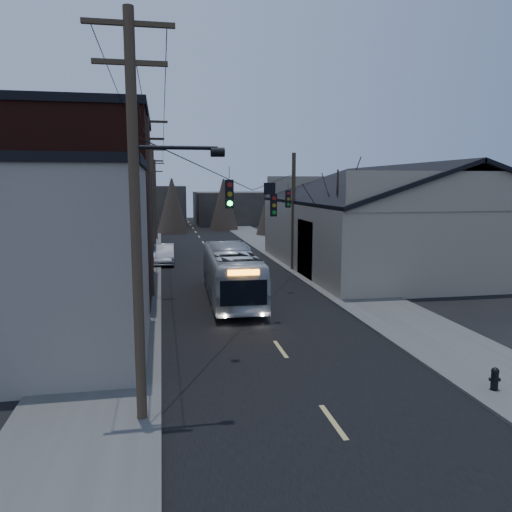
% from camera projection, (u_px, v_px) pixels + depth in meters
% --- Properties ---
extents(ground, '(160.00, 160.00, 0.00)m').
position_uv_depth(ground, '(362.00, 463.00, 11.35)').
color(ground, black).
rests_on(ground, ground).
extents(road_surface, '(9.00, 110.00, 0.02)m').
position_uv_depth(road_surface, '(217.00, 262.00, 40.52)').
color(road_surface, black).
rests_on(road_surface, ground).
extents(sidewalk_left, '(4.00, 110.00, 0.12)m').
position_uv_depth(sidewalk_left, '(135.00, 264.00, 39.32)').
color(sidewalk_left, '#474744').
rests_on(sidewalk_left, ground).
extents(sidewalk_right, '(4.00, 110.00, 0.12)m').
position_uv_depth(sidewalk_right, '(295.00, 259.00, 41.71)').
color(sidewalk_right, '#474744').
rests_on(sidewalk_right, ground).
extents(building_clapboard, '(8.00, 8.00, 7.00)m').
position_uv_depth(building_clapboard, '(32.00, 262.00, 17.95)').
color(building_clapboard, slate).
rests_on(building_clapboard, ground).
extents(building_brick, '(10.00, 12.00, 10.00)m').
position_uv_depth(building_brick, '(60.00, 207.00, 28.24)').
color(building_brick, black).
rests_on(building_brick, ground).
extents(building_left_far, '(9.00, 14.00, 7.00)m').
position_uv_depth(building_left_far, '(103.00, 216.00, 44.11)').
color(building_left_far, '#302C27').
rests_on(building_left_far, ground).
extents(warehouse, '(16.16, 20.60, 7.73)m').
position_uv_depth(warehouse, '(396.00, 232.00, 37.66)').
color(warehouse, '#7F735D').
rests_on(warehouse, ground).
extents(building_far_left, '(10.00, 12.00, 6.00)m').
position_uv_depth(building_far_left, '(150.00, 207.00, 73.03)').
color(building_far_left, '#302C27').
rests_on(building_far_left, ground).
extents(building_far_right, '(12.00, 14.00, 5.00)m').
position_uv_depth(building_far_right, '(233.00, 208.00, 80.35)').
color(building_far_right, '#302C27').
rests_on(building_far_right, ground).
extents(bare_tree, '(0.40, 0.40, 7.20)m').
position_uv_depth(bare_tree, '(337.00, 227.00, 31.48)').
color(bare_tree, black).
rests_on(bare_tree, ground).
extents(utility_lines, '(11.24, 45.28, 10.50)m').
position_uv_depth(utility_lines, '(180.00, 204.00, 33.54)').
color(utility_lines, '#382B1E').
rests_on(utility_lines, ground).
extents(bus, '(2.75, 10.51, 2.91)m').
position_uv_depth(bus, '(231.00, 274.00, 27.19)').
color(bus, '#B1B7BE').
rests_on(bus, ground).
extents(parked_car, '(1.75, 4.78, 1.56)m').
position_uv_depth(parked_car, '(163.00, 254.00, 39.56)').
color(parked_car, '#ACADB4').
rests_on(parked_car, ground).
extents(fire_hydrant, '(0.34, 0.24, 0.70)m').
position_uv_depth(fire_hydrant, '(495.00, 378.00, 15.06)').
color(fire_hydrant, black).
rests_on(fire_hydrant, sidewalk_right).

